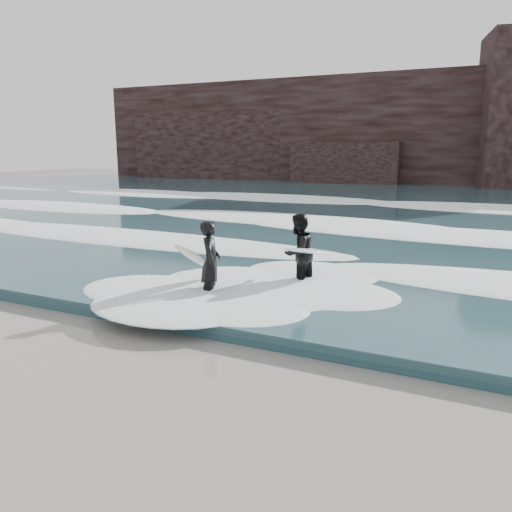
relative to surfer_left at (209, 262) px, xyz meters
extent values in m
plane|color=#765C57|center=(1.18, -5.06, -0.96)|extent=(120.00, 120.00, 0.00)
cube|color=#22424A|center=(1.18, 23.94, -0.81)|extent=(90.00, 52.00, 0.30)
cube|color=black|center=(1.18, 40.94, 4.04)|extent=(70.00, 9.00, 10.00)
ellipsoid|color=white|center=(1.18, 3.94, -0.56)|extent=(60.00, 3.20, 0.20)
ellipsoid|color=white|center=(1.18, 10.94, -0.54)|extent=(60.00, 4.00, 0.24)
ellipsoid|color=white|center=(1.18, 19.94, -0.51)|extent=(60.00, 4.80, 0.30)
imported|color=black|center=(0.05, -0.01, 0.00)|extent=(0.73, 0.83, 1.91)
ellipsoid|color=silver|center=(-0.35, 0.04, 0.03)|extent=(0.52, 1.67, 1.01)
imported|color=black|center=(1.54, 1.73, 0.02)|extent=(0.96, 1.11, 1.96)
ellipsoid|color=silver|center=(1.96, 1.73, 0.09)|extent=(1.23, 2.26, 0.55)
camera|label=1|loc=(5.77, -9.64, 2.58)|focal=35.00mm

